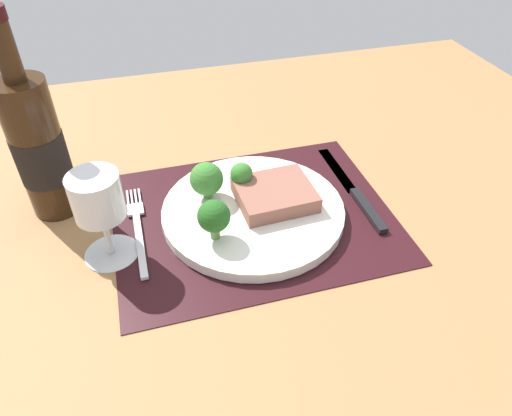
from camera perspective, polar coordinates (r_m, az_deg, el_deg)
The scene contains 11 objects.
ground_plane at distance 71.70cm, azimuth -0.34°, elevation -1.97°, with size 140.00×110.00×3.00cm, color #996D42.
placemat at distance 70.61cm, azimuth -0.35°, elevation -0.97°, with size 40.58×32.15×0.30cm, color black.
plate at distance 70.00cm, azimuth -0.35°, elevation -0.38°, with size 26.75×26.75×1.60cm, color silver.
steak at distance 69.91cm, azimuth 2.26°, elevation 1.66°, with size 10.89×9.54×2.44cm, color #8C5647.
broccoli_near_steak at distance 69.75cm, azimuth -5.97°, elevation 3.47°, with size 4.93×4.93×5.79cm.
broccoli_back_left at distance 70.84cm, azimuth -1.76°, elevation 4.03°, with size 3.36×3.36×4.81cm.
broccoli_near_fork at distance 62.45cm, azimuth -5.08°, elevation -1.05°, with size 4.40×4.40×5.98cm.
fork at distance 70.04cm, azimuth -13.99°, elevation -2.39°, with size 2.40×19.20×0.50cm.
knife at distance 75.86cm, azimuth 11.85°, elevation 1.82°, with size 1.80×23.00×0.80cm.
wine_bottle at distance 72.60cm, azimuth -24.63°, elevation 6.64°, with size 7.13×7.13×29.57cm.
wine_glass at distance 62.22cm, azimuth -18.41°, elevation 0.60°, with size 7.32×7.32×12.99cm.
Camera 1 is at (-14.12, -51.54, 46.30)cm, focal length 33.33 mm.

